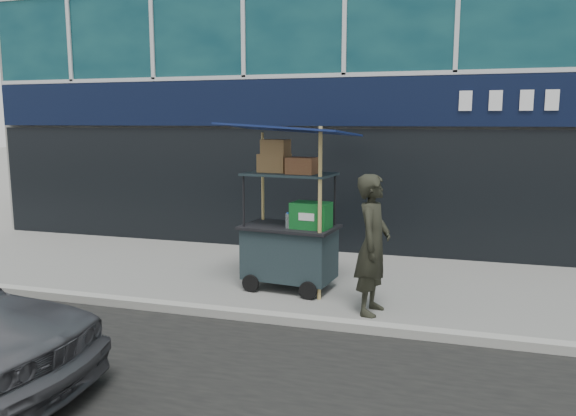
% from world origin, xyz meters
% --- Properties ---
extents(ground, '(80.00, 80.00, 0.00)m').
position_xyz_m(ground, '(0.00, 0.00, 0.00)').
color(ground, slate).
rests_on(ground, ground).
extents(curb, '(80.00, 0.18, 0.12)m').
position_xyz_m(curb, '(0.00, -0.20, 0.06)').
color(curb, gray).
rests_on(curb, ground).
extents(vendor_cart, '(2.01, 1.53, 2.53)m').
position_xyz_m(vendor_cart, '(-0.27, 1.28, 0.89)').
color(vendor_cart, black).
rests_on(vendor_cart, ground).
extents(vendor_man, '(0.53, 0.73, 1.87)m').
position_xyz_m(vendor_man, '(1.08, 0.54, 0.93)').
color(vendor_man, black).
rests_on(vendor_man, ground).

